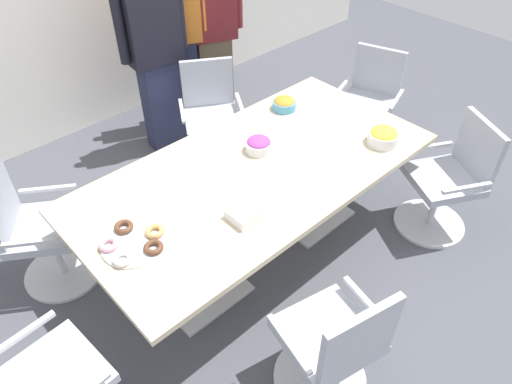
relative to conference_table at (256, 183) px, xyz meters
name	(u,v)px	position (x,y,z in m)	size (l,w,h in m)	color
ground_plane	(256,248)	(0.00, 0.00, -0.63)	(10.00, 10.00, 0.01)	#4C4F56
conference_table	(256,183)	(0.00, 0.00, 0.00)	(2.40, 1.20, 0.75)	#CCB793
office_chair_0	(40,234)	(-1.21, 0.78, -0.22)	(0.75, 0.75, 0.91)	silver
office_chair_2	(332,349)	(-0.45, -1.07, -0.22)	(0.65, 0.65, 0.91)	silver
office_chair_3	(448,184)	(1.21, -0.77, -0.22)	(0.73, 0.73, 0.91)	silver
office_chair_4	(368,107)	(1.65, 0.28, -0.22)	(0.68, 0.68, 0.91)	silver
office_chair_5	(212,122)	(0.46, 1.06, -0.22)	(0.74, 0.74, 0.91)	silver
person_standing_0	(155,53)	(0.30, 1.55, 0.30)	(0.62, 0.27, 1.77)	#232842
person_standing_1	(175,31)	(0.63, 1.72, 0.34)	(0.59, 0.38, 1.84)	#232842
person_standing_2	(212,30)	(0.98, 1.65, 0.27)	(0.60, 0.36, 1.73)	brown
snack_bowl_chips_yellow	(383,136)	(0.83, -0.38, 0.18)	(0.21, 0.21, 0.12)	white
snack_bowl_candy_mix	(259,145)	(0.15, 0.13, 0.17)	(0.18, 0.18, 0.10)	white
snack_bowl_chips_orange	(284,104)	(0.66, 0.39, 0.17)	(0.18, 0.18, 0.09)	#4C9EC6
donut_platter	(133,242)	(-0.94, -0.03, 0.14)	(0.36, 0.36, 0.04)	white
napkin_pile	(244,214)	(-0.36, -0.29, 0.16)	(0.16, 0.16, 0.06)	white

